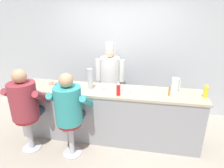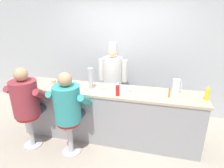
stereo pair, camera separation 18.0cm
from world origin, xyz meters
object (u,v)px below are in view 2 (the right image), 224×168
(breakfast_plate, at_px, (104,90))
(cup_stack_steel, at_px, (91,78))
(cereal_bowl, at_px, (126,90))
(hot_sauce_bottle_orange, at_px, (169,93))
(ketchup_bottle_red, at_px, (118,89))
(cook_in_whites_near, at_px, (113,76))
(mustard_bottle_yellow, at_px, (207,93))
(coffee_mug_blue, at_px, (60,84))
(diner_seated_maroon, at_px, (27,100))
(coffee_mug_tan, at_px, (54,82))
(water_pitcher_clear, at_px, (176,86))
(diner_seated_teal, at_px, (68,106))

(breakfast_plate, bearing_deg, cup_stack_steel, 172.11)
(cereal_bowl, bearing_deg, hot_sauce_bottle_orange, -4.33)
(hot_sauce_bottle_orange, relative_size, cereal_bowl, 0.91)
(ketchup_bottle_red, height_order, cook_in_whites_near, cook_in_whites_near)
(cup_stack_steel, bearing_deg, mustard_bottle_yellow, -0.74)
(mustard_bottle_yellow, xyz_separation_m, cereal_bowl, (-1.24, 0.02, -0.08))
(coffee_mug_blue, height_order, diner_seated_maroon, diner_seated_maroon)
(mustard_bottle_yellow, distance_m, coffee_mug_tan, 2.60)
(breakfast_plate, bearing_deg, coffee_mug_tan, 175.36)
(hot_sauce_bottle_orange, xyz_separation_m, cup_stack_steel, (-1.30, 0.06, 0.11))
(mustard_bottle_yellow, xyz_separation_m, coffee_mug_tan, (-2.60, 0.07, -0.07))
(coffee_mug_blue, bearing_deg, hot_sauce_bottle_orange, -1.20)
(cup_stack_steel, height_order, diner_seated_maroon, diner_seated_maroon)
(cup_stack_steel, bearing_deg, ketchup_bottle_red, -19.93)
(ketchup_bottle_red, xyz_separation_m, hot_sauce_bottle_orange, (0.79, 0.13, -0.04))
(water_pitcher_clear, bearing_deg, mustard_bottle_yellow, -24.66)
(coffee_mug_blue, xyz_separation_m, coffee_mug_tan, (-0.16, 0.06, 0.00))
(breakfast_plate, bearing_deg, coffee_mug_blue, 178.77)
(cup_stack_steel, bearing_deg, cook_in_whites_near, 80.29)
(mustard_bottle_yellow, height_order, coffee_mug_tan, mustard_bottle_yellow)
(breakfast_plate, relative_size, diner_seated_maroon, 0.16)
(coffee_mug_tan, height_order, cup_stack_steel, cup_stack_steel)
(ketchup_bottle_red, xyz_separation_m, cup_stack_steel, (-0.51, 0.19, 0.07))
(diner_seated_maroon, bearing_deg, coffee_mug_blue, 55.81)
(hot_sauce_bottle_orange, xyz_separation_m, cereal_bowl, (-0.69, 0.05, -0.04))
(hot_sauce_bottle_orange, relative_size, water_pitcher_clear, 0.66)
(cup_stack_steel, xyz_separation_m, cook_in_whites_near, (0.16, 0.93, -0.24))
(mustard_bottle_yellow, distance_m, cook_in_whites_near, 1.95)
(mustard_bottle_yellow, relative_size, cereal_bowl, 1.40)
(diner_seated_teal, bearing_deg, mustard_bottle_yellow, 13.47)
(cup_stack_steel, height_order, diner_seated_teal, diner_seated_teal)
(cereal_bowl, bearing_deg, diner_seated_maroon, -161.71)
(mustard_bottle_yellow, xyz_separation_m, diner_seated_maroon, (-2.77, -0.49, -0.21))
(coffee_mug_blue, height_order, diner_seated_teal, diner_seated_teal)
(breakfast_plate, height_order, diner_seated_maroon, diner_seated_maroon)
(water_pitcher_clear, bearing_deg, diner_seated_teal, -156.93)
(coffee_mug_blue, distance_m, coffee_mug_tan, 0.17)
(hot_sauce_bottle_orange, bearing_deg, diner_seated_teal, -163.01)
(water_pitcher_clear, distance_m, cup_stack_steel, 1.43)
(diner_seated_maroon, relative_size, diner_seated_teal, 1.02)
(cook_in_whites_near, bearing_deg, cereal_bowl, -64.24)
(hot_sauce_bottle_orange, relative_size, diner_seated_maroon, 0.10)
(breakfast_plate, distance_m, diner_seated_teal, 0.66)
(water_pitcher_clear, relative_size, cereal_bowl, 1.37)
(cup_stack_steel, bearing_deg, hot_sauce_bottle_orange, -2.45)
(ketchup_bottle_red, relative_size, water_pitcher_clear, 1.05)
(coffee_mug_tan, bearing_deg, ketchup_bottle_red, -10.45)
(cup_stack_steel, bearing_deg, cereal_bowl, -0.30)
(cook_in_whites_near, bearing_deg, breakfast_plate, -84.87)
(cereal_bowl, relative_size, coffee_mug_tan, 1.18)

